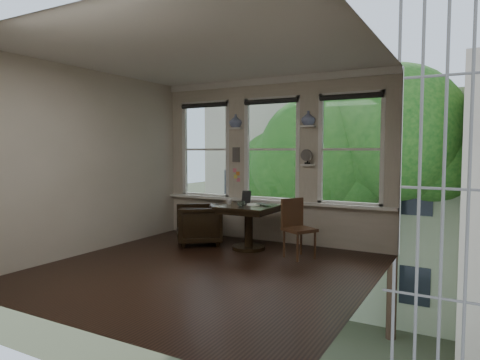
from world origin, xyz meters
The scene contains 25 objects.
ground centered at (0.00, 0.00, 0.00)m, with size 4.50×4.50×0.00m, color black.
ceiling centered at (0.00, 0.00, 3.00)m, with size 4.50×4.50×0.00m, color silver.
wall_back centered at (0.00, 2.25, 1.50)m, with size 4.50×4.50×0.00m, color beige.
wall_front centered at (0.00, -2.25, 1.50)m, with size 4.50×4.50×0.00m, color beige.
wall_left centered at (-2.25, 0.00, 1.50)m, with size 4.50×4.50×0.00m, color beige.
wall_right centered at (2.25, 0.00, 1.50)m, with size 4.50×4.50×0.00m, color beige.
window_left centered at (-1.45, 2.25, 1.70)m, with size 1.10×0.12×1.90m, color white, non-canonical shape.
window_center centered at (0.00, 2.25, 1.70)m, with size 1.10×0.12×1.90m, color white, non-canonical shape.
window_right centered at (1.45, 2.25, 1.70)m, with size 1.10×0.12×1.90m, color white, non-canonical shape.
shelf_left centered at (-0.72, 2.15, 2.10)m, with size 0.26×0.16×0.03m, color white.
shelf_right centered at (0.72, 2.15, 2.10)m, with size 0.26×0.16×0.03m, color white.
intercom centered at (-0.72, 2.18, 1.60)m, with size 0.14×0.06×0.28m, color #59544F.
sticky_notes centered at (-0.72, 2.19, 1.25)m, with size 0.16×0.01×0.24m, color pink, non-canonical shape.
desk_fan centered at (0.72, 2.13, 1.53)m, with size 0.20×0.20×0.24m, color #59544F, non-canonical shape.
vase_left centered at (-0.72, 2.15, 2.24)m, with size 0.24×0.24×0.25m, color silver.
vase_right centered at (0.72, 2.15, 2.24)m, with size 0.24×0.24×0.25m, color silver.
table centered at (-0.05, 1.41, 0.38)m, with size 0.90×0.90×0.75m, color black, non-canonical shape.
armchair_left centered at (-1.03, 1.34, 0.36)m, with size 0.76×0.78×0.71m, color black.
cushion_red centered at (-1.03, 1.34, 0.45)m, with size 0.45×0.45×0.06m, color maroon.
side_chair_right centered at (0.92, 1.27, 0.46)m, with size 0.42×0.42×0.92m, color #442E18, non-canonical shape.
laptop centered at (0.16, 1.48, 0.76)m, with size 0.33×0.21×0.03m, color black.
mug centered at (-0.42, 1.39, 0.80)m, with size 0.11×0.11×0.10m, color white.
drinking_glass centered at (-0.08, 1.20, 0.80)m, with size 0.12×0.12×0.10m, color white.
tablet centered at (-0.24, 1.69, 0.86)m, with size 0.16×0.02×0.22m, color black.
papers centered at (-0.04, 1.55, 0.75)m, with size 0.22×0.30×0.00m, color silver.
Camera 1 is at (3.31, -4.94, 1.69)m, focal length 32.00 mm.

